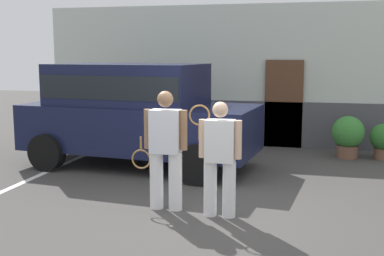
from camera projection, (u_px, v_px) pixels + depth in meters
ground_plane at (202, 215)px, 6.96m from camera, size 40.00×40.00×0.00m
parking_stripe_0 at (39, 175)px, 9.21m from camera, size 0.12×4.40×0.01m
house_frontage at (253, 80)px, 12.14m from camera, size 10.58×0.40×3.43m
parked_suv at (135, 110)px, 9.84m from camera, size 4.77×2.54×2.05m
tennis_player_man at (165, 149)px, 7.11m from camera, size 0.90×0.27×1.73m
tennis_player_woman at (220, 157)px, 6.80m from camera, size 0.74×0.26×1.61m
potted_plant_by_porch at (348, 135)px, 10.69m from camera, size 0.69×0.69×0.92m
potted_plant_secondary at (384, 139)px, 10.58m from camera, size 0.59×0.59×0.77m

